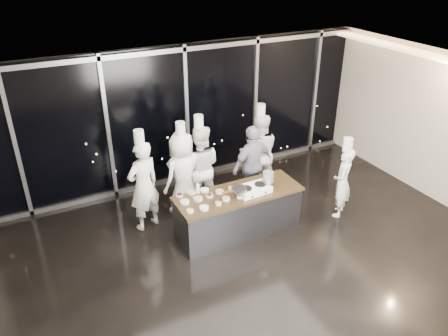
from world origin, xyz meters
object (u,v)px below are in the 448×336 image
at_px(chef_far_left, 144,185).
at_px(chef_left, 183,173).
at_px(stove, 253,189).
at_px(chef_center, 200,167).
at_px(demo_counter, 238,212).
at_px(chef_side, 342,181).
at_px(frying_pan, 239,189).
at_px(guest, 253,165).
at_px(chef_right, 259,153).
at_px(stock_pot, 268,177).

height_order(chef_far_left, chef_left, chef_far_left).
height_order(stove, chef_center, chef_center).
distance_m(demo_counter, chef_side, 2.26).
bearing_deg(frying_pan, guest, 45.65).
height_order(chef_left, chef_center, chef_center).
height_order(demo_counter, chef_right, chef_right).
xyz_separation_m(demo_counter, stove, (0.25, -0.12, 0.51)).
relative_size(demo_counter, chef_right, 1.19).
height_order(frying_pan, chef_side, chef_side).
height_order(stock_pot, chef_far_left, chef_far_left).
bearing_deg(stove, demo_counter, 151.33).
bearing_deg(demo_counter, frying_pan, -117.69).
distance_m(stove, guest, 1.15).
bearing_deg(chef_far_left, chef_side, 140.84).
bearing_deg(chef_right, stove, 73.94).
relative_size(stock_pot, guest, 0.12).
distance_m(chef_right, chef_side, 1.95).
bearing_deg(chef_left, stock_pot, 112.24).
bearing_deg(chef_right, chef_far_left, 24.54).
distance_m(stock_pot, guest, 1.03).
xyz_separation_m(demo_counter, chef_side, (2.20, -0.40, 0.33)).
xyz_separation_m(demo_counter, stock_pot, (0.59, -0.10, 0.69)).
distance_m(frying_pan, chef_far_left, 1.86).
distance_m(chef_left, chef_side, 3.27).
relative_size(chef_center, guest, 1.17).
distance_m(frying_pan, chef_side, 2.30).
height_order(frying_pan, chef_center, chef_center).
xyz_separation_m(frying_pan, chef_right, (1.29, 1.42, -0.14)).
xyz_separation_m(demo_counter, chef_left, (-0.67, 1.16, 0.46)).
relative_size(stock_pot, chef_right, 0.10).
xyz_separation_m(frying_pan, stock_pot, (0.66, 0.04, 0.08)).
bearing_deg(stock_pot, chef_far_left, 152.82).
bearing_deg(chef_center, frying_pan, 121.60).
bearing_deg(demo_counter, chef_center, 101.85).
xyz_separation_m(chef_center, chef_right, (1.48, 0.06, -0.01)).
height_order(chef_far_left, chef_side, chef_far_left).
height_order(stove, chef_far_left, chef_far_left).
bearing_deg(frying_pan, chef_left, 111.72).
height_order(chef_far_left, guest, chef_far_left).
relative_size(stove, chef_side, 0.38).
bearing_deg(chef_far_left, frying_pan, 123.78).
distance_m(stock_pot, chef_center, 1.58).
bearing_deg(chef_left, demo_counter, 97.40).
bearing_deg(chef_right, chef_side, 138.83).
bearing_deg(chef_left, chef_far_left, -11.97).
bearing_deg(guest, frying_pan, 37.87).
xyz_separation_m(stove, chef_left, (-0.92, 1.28, -0.05)).
distance_m(demo_counter, chef_center, 1.34).
bearing_deg(frying_pan, stove, -0.06).
distance_m(stock_pot, chef_right, 1.54).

